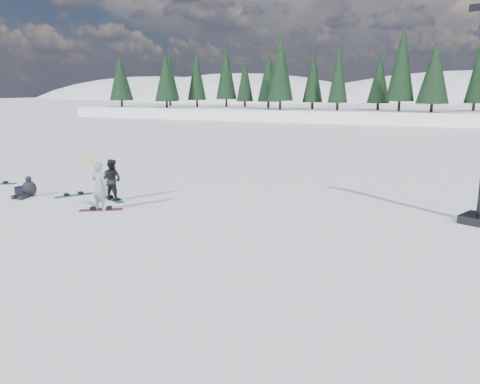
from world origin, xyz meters
name	(u,v)px	position (x,y,z in m)	size (l,w,h in m)	color
ground	(85,208)	(0.00, 0.00, 0.00)	(420.00, 420.00, 0.00)	white
alpine_backdrop	(388,135)	(-11.72, 189.17, -13.97)	(412.50, 227.00, 53.20)	white
snowboarder_woman	(99,186)	(0.77, -0.06, 0.89)	(0.67, 0.47, 1.91)	gray
snowboarder_man	(112,180)	(0.11, 1.42, 0.81)	(0.79, 0.61, 1.62)	black
seated_rider	(28,189)	(-3.39, 0.51, 0.32)	(0.68, 1.03, 0.84)	black
gear_bag	(21,190)	(-4.09, 0.76, 0.15)	(0.45, 0.30, 0.30)	black
snowboard_woman	(101,210)	(0.77, -0.05, 0.01)	(1.50, 0.28, 0.03)	maroon
snowboard_man	(113,200)	(0.11, 1.42, 0.01)	(1.50, 0.28, 0.03)	teal
snowboard_loose_a	(74,195)	(-1.85, 1.37, 0.01)	(1.50, 0.28, 0.03)	#1C6C9E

